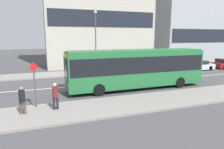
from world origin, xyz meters
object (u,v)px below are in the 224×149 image
at_px(pedestrian_down_pavement, 55,95).
at_px(city_bus, 137,66).
at_px(parked_car_1, 198,65).
at_px(street_lamp, 96,36).
at_px(pedestrian_near_stop, 22,99).
at_px(parked_car_0, 169,67).
at_px(bus_stop_sign, 35,82).

bearing_deg(pedestrian_down_pavement, city_bus, -160.65).
bearing_deg(parked_car_1, street_lamp, 172.17).
bearing_deg(pedestrian_near_stop, pedestrian_down_pavement, -164.15).
bearing_deg(parked_car_0, pedestrian_down_pavement, -147.63).
height_order(pedestrian_down_pavement, bus_stop_sign, bus_stop_sign).
relative_size(bus_stop_sign, street_lamp, 0.39).
xyz_separation_m(parked_car_1, bus_stop_sign, (-20.55, -8.45, 1.16)).
relative_size(parked_car_0, street_lamp, 0.56).
relative_size(parked_car_0, pedestrian_near_stop, 2.55).
height_order(city_bus, pedestrian_down_pavement, city_bus).
relative_size(pedestrian_near_stop, bus_stop_sign, 0.57).
bearing_deg(parked_car_1, pedestrian_near_stop, -156.06).
relative_size(city_bus, street_lamp, 1.66).
relative_size(pedestrian_near_stop, street_lamp, 0.22).
relative_size(parked_car_0, parked_car_1, 1.01).
bearing_deg(city_bus, parked_car_0, 39.86).
bearing_deg(pedestrian_down_pavement, parked_car_1, -160.35).
distance_m(parked_car_0, pedestrian_down_pavement, 17.52).
distance_m(parked_car_1, bus_stop_sign, 22.25).
xyz_separation_m(parked_car_0, pedestrian_down_pavement, (-14.79, -9.38, 0.39)).
relative_size(parked_car_1, street_lamp, 0.56).
xyz_separation_m(pedestrian_near_stop, street_lamp, (7.41, 11.33, 3.52)).
bearing_deg(pedestrian_near_stop, parked_car_1, -144.59).
height_order(parked_car_1, bus_stop_sign, bus_stop_sign).
height_order(pedestrian_down_pavement, street_lamp, street_lamp).
bearing_deg(bus_stop_sign, parked_car_0, 28.18).
bearing_deg(parked_car_0, city_bus, -141.94).
relative_size(parked_car_0, pedestrian_down_pavement, 2.51).
xyz_separation_m(parked_car_1, street_lamp, (-13.83, 1.90, 3.94)).
distance_m(pedestrian_near_stop, street_lamp, 13.99).
distance_m(parked_car_0, pedestrian_near_stop, 19.16).
bearing_deg(pedestrian_down_pavement, pedestrian_near_stop, -1.55).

